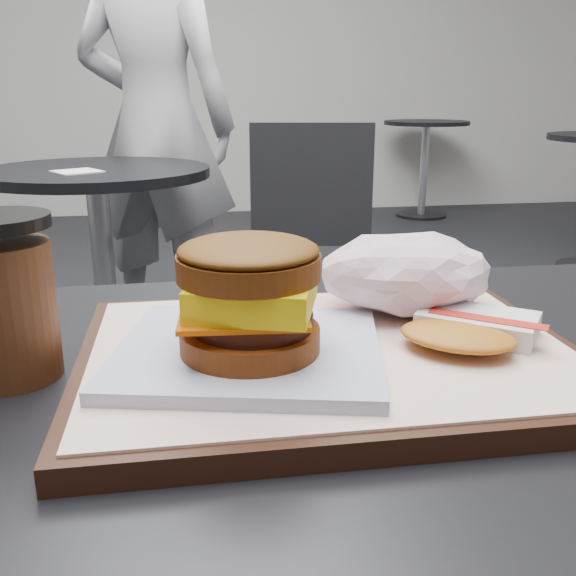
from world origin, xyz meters
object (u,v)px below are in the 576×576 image
at_px(crumpled_wrapper, 406,273).
at_px(neighbor_chair, 275,237).
at_px(breakfast_sandwich, 250,310).
at_px(coffee_cup, 4,304).
at_px(serving_tray, 329,357).
at_px(hash_brown, 469,329).
at_px(neighbor_table, 101,231).
at_px(patron, 156,125).

bearing_deg(crumpled_wrapper, neighbor_chair, 86.43).
bearing_deg(breakfast_sandwich, coffee_cup, 165.68).
height_order(serving_tray, hash_brown, hash_brown).
height_order(serving_tray, crumpled_wrapper, crumpled_wrapper).
distance_m(neighbor_table, neighbor_chair, 0.56).
relative_size(serving_tray, neighbor_table, 0.51).
xyz_separation_m(crumpled_wrapper, neighbor_table, (-0.46, 1.54, -0.27)).
xyz_separation_m(neighbor_chair, patron, (-0.38, 0.49, 0.34)).
relative_size(breakfast_sandwich, hash_brown, 1.64).
xyz_separation_m(serving_tray, hash_brown, (0.11, -0.01, 0.02)).
height_order(coffee_cup, neighbor_chair, coffee_cup).
height_order(breakfast_sandwich, hash_brown, breakfast_sandwich).
bearing_deg(breakfast_sandwich, serving_tray, 18.28).
bearing_deg(breakfast_sandwich, patron, 93.78).
bearing_deg(neighbor_chair, serving_tray, -96.40).
xyz_separation_m(crumpled_wrapper, patron, (-0.29, 2.03, 0.03)).
height_order(coffee_cup, neighbor_table, coffee_cup).
bearing_deg(patron, breakfast_sandwich, 116.37).
distance_m(hash_brown, neighbor_chair, 1.65).
bearing_deg(patron, neighbor_table, 93.26).
bearing_deg(neighbor_table, patron, 70.68).
bearing_deg(serving_tray, neighbor_chair, 83.60).
height_order(neighbor_table, patron, patron).
xyz_separation_m(breakfast_sandwich, hash_brown, (0.17, 0.01, -0.03)).
distance_m(hash_brown, coffee_cup, 0.35).
height_order(crumpled_wrapper, patron, patron).
bearing_deg(hash_brown, patron, 98.41).
xyz_separation_m(breakfast_sandwich, crumpled_wrapper, (0.15, 0.09, -0.01)).
bearing_deg(crumpled_wrapper, neighbor_table, 106.69).
relative_size(breakfast_sandwich, crumpled_wrapper, 1.46).
bearing_deg(patron, crumpled_wrapper, 120.68).
bearing_deg(hash_brown, crumpled_wrapper, 105.98).
relative_size(breakfast_sandwich, coffee_cup, 1.79).
relative_size(breakfast_sandwich, neighbor_chair, 0.25).
xyz_separation_m(hash_brown, coffee_cup, (-0.35, 0.03, 0.03)).
relative_size(breakfast_sandwich, patron, 0.13).
bearing_deg(crumpled_wrapper, hash_brown, -74.02).
height_order(breakfast_sandwich, neighbor_table, breakfast_sandwich).
height_order(hash_brown, patron, patron).
xyz_separation_m(coffee_cup, neighbor_table, (-0.14, 1.59, -0.28)).
bearing_deg(breakfast_sandwich, neighbor_table, 100.85).
bearing_deg(serving_tray, breakfast_sandwich, -161.72).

